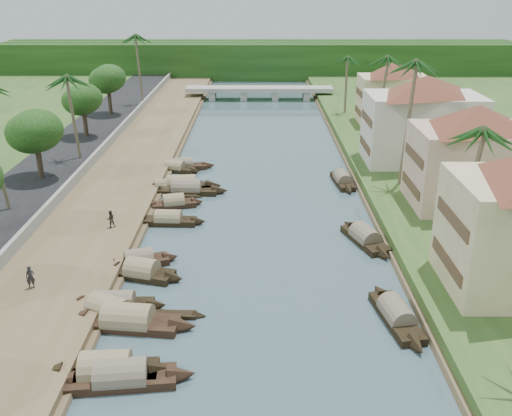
{
  "coord_description": "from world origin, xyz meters",
  "views": [
    {
      "loc": [
        -0.3,
        -37.69,
        21.51
      ],
      "look_at": [
        -0.45,
        10.88,
        2.0
      ],
      "focal_mm": 40.0,
      "sensor_mm": 36.0,
      "label": 1
    }
  ],
  "objects_px": {
    "sampan_0": "(121,378)",
    "person_near": "(30,277)",
    "bridge": "(259,91)",
    "sampan_1": "(106,371)"
  },
  "relations": [
    {
      "from": "sampan_0",
      "to": "person_near",
      "type": "xyz_separation_m",
      "value": [
        -8.55,
        9.54,
        1.24
      ]
    },
    {
      "from": "bridge",
      "to": "person_near",
      "type": "bearing_deg",
      "value": -102.72
    },
    {
      "from": "person_near",
      "to": "sampan_0",
      "type": "bearing_deg",
      "value": -69.22
    },
    {
      "from": "bridge",
      "to": "sampan_1",
      "type": "distance_m",
      "value": 83.15
    },
    {
      "from": "sampan_1",
      "to": "person_near",
      "type": "relative_size",
      "value": 4.98
    },
    {
      "from": "sampan_0",
      "to": "sampan_1",
      "type": "height_order",
      "value": "sampan_1"
    },
    {
      "from": "sampan_0",
      "to": "sampan_1",
      "type": "xyz_separation_m",
      "value": [
        -1.01,
        0.55,
        0.0
      ]
    },
    {
      "from": "bridge",
      "to": "person_near",
      "type": "distance_m",
      "value": 75.5
    },
    {
      "from": "bridge",
      "to": "sampan_0",
      "type": "bearing_deg",
      "value": -95.55
    },
    {
      "from": "sampan_1",
      "to": "person_near",
      "type": "xyz_separation_m",
      "value": [
        -7.54,
        8.99,
        1.23
      ]
    }
  ]
}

